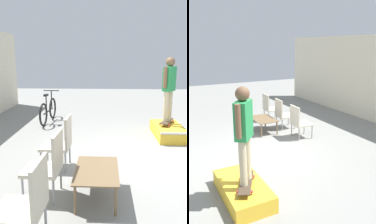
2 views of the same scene
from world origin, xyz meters
TOP-DOWN VIEW (x-y plane):
  - ground_plane at (0.00, 0.00)m, footprint 24.00×24.00m
  - skate_ramp_box at (1.48, -0.89)m, footprint 1.46×0.71m
  - skateboard_on_ramp at (1.64, -0.87)m, footprint 0.81×0.53m
  - person_skater at (1.64, -0.87)m, footprint 0.46×0.39m
  - coffee_table at (-1.55, 0.87)m, footprint 0.98×0.62m
  - patio_chair_left at (-2.54, 1.56)m, footprint 0.54×0.54m
  - patio_chair_center at (-1.55, 1.56)m, footprint 0.55×0.55m
  - patio_chair_right at (-0.56, 1.56)m, footprint 0.54×0.54m

SIDE VIEW (x-z plane):
  - ground_plane at x=0.00m, z-range 0.00..0.00m
  - skate_ramp_box at x=1.48m, z-range -0.01..0.30m
  - skateboard_on_ramp at x=1.64m, z-range 0.34..0.41m
  - coffee_table at x=-1.55m, z-range 0.17..0.60m
  - patio_chair_left at x=-2.54m, z-range 0.04..1.01m
  - patio_chair_center at x=-1.55m, z-range 0.04..1.01m
  - patio_chair_right at x=-0.56m, z-range 0.04..1.01m
  - person_skater at x=1.64m, z-range 0.53..2.17m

